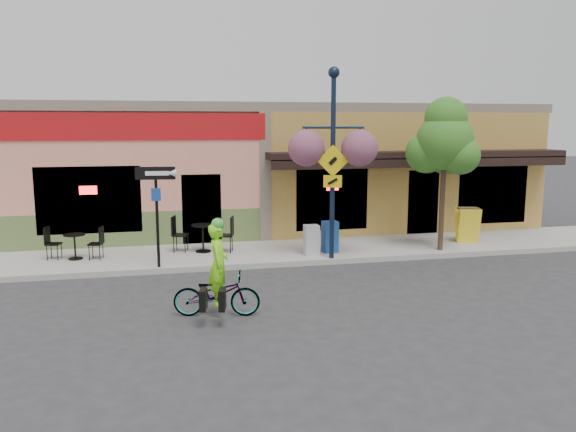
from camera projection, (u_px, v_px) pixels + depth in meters
The scene contains 14 objects.
ground at pixel (325, 270), 14.88m from camera, with size 90.00×90.00×0.00m, color #2D2D30.
sidewalk at pixel (307, 251), 16.80m from camera, with size 24.00×3.00×0.15m, color #9E9B93.
curb at pixel (320, 262), 15.40m from camera, with size 24.00×0.12×0.15m, color #A8A59E.
building at pixel (272, 165), 21.75m from camera, with size 18.20×8.20×4.50m, color #EA8B73, non-canonical shape.
bicycle at pixel (217, 294), 11.25m from camera, with size 0.60×1.73×0.91m, color #9B0E0F.
cyclist_rider at pixel (219, 276), 11.20m from camera, with size 0.60×0.39×1.64m, color #8BFF1A.
lamp_post at pixel (333, 165), 15.14m from camera, with size 1.65×0.66×5.18m, color #101D33, non-canonical shape.
one_way_sign at pixel (157, 217), 14.39m from camera, with size 1.00×0.22×2.61m, color black, non-canonical shape.
cafe_set_left at pixel (75, 243), 15.35m from camera, with size 1.52×0.76×0.91m, color black, non-canonical shape.
cafe_set_right at pixel (203, 234), 16.22m from camera, with size 1.75×0.88×1.05m, color black, non-canonical shape.
newspaper_box_blue at pixel (330, 237), 16.20m from camera, with size 0.41×0.36×0.91m, color #17458E, non-canonical shape.
newspaper_box_grey at pixel (311, 240), 15.85m from camera, with size 0.40×0.36×0.86m, color #B4B4B4, non-canonical shape.
street_tree at pixel (443, 174), 16.22m from camera, with size 1.76×1.76×4.50m, color #3D7A26, non-canonical shape.
sandwich_board at pixel (469, 226), 17.37m from camera, with size 0.66×0.48×1.10m, color yellow, non-canonical shape.
Camera 1 is at (-4.09, -13.90, 3.82)m, focal length 35.00 mm.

